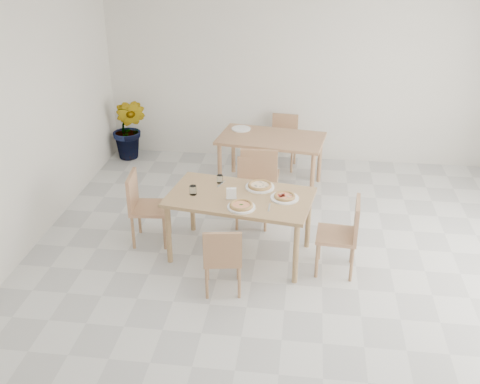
# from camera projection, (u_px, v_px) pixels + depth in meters

# --- Properties ---
(main_table) EXTENTS (1.68, 1.12, 0.75)m
(main_table) POSITION_uv_depth(u_px,v_px,m) (240.00, 202.00, 6.19)
(main_table) COLOR tan
(main_table) RESTS_ON ground
(chair_south) EXTENTS (0.44, 0.44, 0.77)m
(chair_south) POSITION_uv_depth(u_px,v_px,m) (223.00, 256.00, 5.62)
(chair_south) COLOR tan
(chair_south) RESTS_ON ground
(chair_north) EXTENTS (0.42, 0.42, 0.83)m
(chair_north) POSITION_uv_depth(u_px,v_px,m) (253.00, 187.00, 6.98)
(chair_north) COLOR tan
(chair_north) RESTS_ON ground
(chair_west) EXTENTS (0.47, 0.47, 0.87)m
(chair_west) POSITION_uv_depth(u_px,v_px,m) (143.00, 203.00, 6.53)
(chair_west) COLOR tan
(chair_west) RESTS_ON ground
(chair_east) EXTENTS (0.45, 0.45, 0.86)m
(chair_east) POSITION_uv_depth(u_px,v_px,m) (345.00, 231.00, 5.96)
(chair_east) COLOR tan
(chair_east) RESTS_ON ground
(plate_margherita) EXTENTS (0.30, 0.30, 0.02)m
(plate_margherita) POSITION_uv_depth(u_px,v_px,m) (241.00, 207.00, 5.89)
(plate_margherita) COLOR white
(plate_margherita) RESTS_ON main_table
(plate_mushroom) EXTENTS (0.33, 0.33, 0.02)m
(plate_mushroom) POSITION_uv_depth(u_px,v_px,m) (260.00, 187.00, 6.33)
(plate_mushroom) COLOR white
(plate_mushroom) RESTS_ON main_table
(plate_pepperoni) EXTENTS (0.31, 0.31, 0.02)m
(plate_pepperoni) POSITION_uv_depth(u_px,v_px,m) (285.00, 198.00, 6.08)
(plate_pepperoni) COLOR white
(plate_pepperoni) RESTS_ON main_table
(pizza_margherita) EXTENTS (0.27, 0.27, 0.03)m
(pizza_margherita) POSITION_uv_depth(u_px,v_px,m) (241.00, 205.00, 5.88)
(pizza_margherita) COLOR tan
(pizza_margherita) RESTS_ON plate_margherita
(pizza_mushroom) EXTENTS (0.35, 0.35, 0.03)m
(pizza_mushroom) POSITION_uv_depth(u_px,v_px,m) (260.00, 185.00, 6.32)
(pizza_mushroom) COLOR tan
(pizza_mushroom) RESTS_ON plate_mushroom
(pizza_pepperoni) EXTENTS (0.23, 0.23, 0.03)m
(pizza_pepperoni) POSITION_uv_depth(u_px,v_px,m) (285.00, 196.00, 6.07)
(pizza_pepperoni) COLOR tan
(pizza_pepperoni) RESTS_ON plate_pepperoni
(tumbler_a) EXTENTS (0.07, 0.07, 0.09)m
(tumbler_a) POSITION_uv_depth(u_px,v_px,m) (220.00, 179.00, 6.44)
(tumbler_a) COLOR white
(tumbler_a) RESTS_ON main_table
(tumbler_b) EXTENTS (0.08, 0.08, 0.10)m
(tumbler_b) POSITION_uv_depth(u_px,v_px,m) (193.00, 190.00, 6.16)
(tumbler_b) COLOR white
(tumbler_b) RESTS_ON main_table
(napkin_holder) EXTENTS (0.12, 0.08, 0.13)m
(napkin_holder) POSITION_uv_depth(u_px,v_px,m) (231.00, 194.00, 6.05)
(napkin_holder) COLOR silver
(napkin_holder) RESTS_ON main_table
(fork_a) EXTENTS (0.02, 0.18, 0.01)m
(fork_a) POSITION_uv_depth(u_px,v_px,m) (269.00, 208.00, 5.90)
(fork_a) COLOR silver
(fork_a) RESTS_ON main_table
(fork_b) EXTENTS (0.07, 0.18, 0.01)m
(fork_b) POSITION_uv_depth(u_px,v_px,m) (221.00, 184.00, 6.41)
(fork_b) COLOR silver
(fork_b) RESTS_ON main_table
(second_table) EXTENTS (1.54, 1.02, 0.75)m
(second_table) POSITION_uv_depth(u_px,v_px,m) (271.00, 143.00, 7.82)
(second_table) COLOR tan
(second_table) RESTS_ON ground
(chair_back_s) EXTENTS (0.47, 0.47, 0.93)m
(chair_back_s) POSITION_uv_depth(u_px,v_px,m) (260.00, 175.00, 7.15)
(chair_back_s) COLOR tan
(chair_back_s) RESTS_ON ground
(chair_back_n) EXTENTS (0.43, 0.43, 0.80)m
(chair_back_n) POSITION_uv_depth(u_px,v_px,m) (284.00, 137.00, 8.58)
(chair_back_n) COLOR tan
(chair_back_n) RESTS_ON ground
(plate_empty) EXTENTS (0.27, 0.27, 0.02)m
(plate_empty) POSITION_uv_depth(u_px,v_px,m) (241.00, 129.00, 8.06)
(plate_empty) COLOR white
(plate_empty) RESTS_ON second_table
(potted_plant) EXTENTS (0.63, 0.54, 1.00)m
(potted_plant) POSITION_uv_depth(u_px,v_px,m) (130.00, 129.00, 8.82)
(potted_plant) COLOR #1F6722
(potted_plant) RESTS_ON ground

